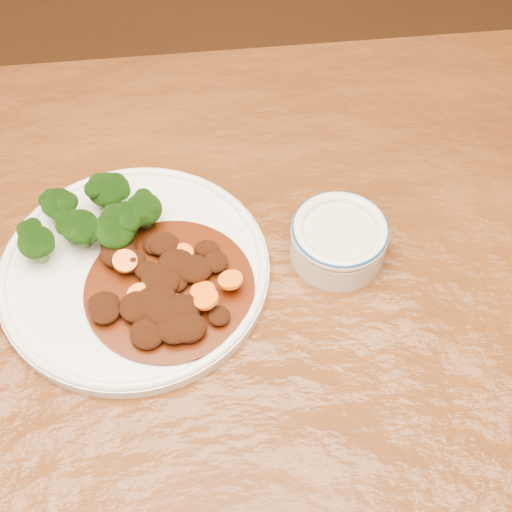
{
  "coord_description": "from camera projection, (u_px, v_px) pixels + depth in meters",
  "views": [
    {
      "loc": [
        0.04,
        -0.36,
        1.39
      ],
      "look_at": [
        0.04,
        0.08,
        0.77
      ],
      "focal_mm": 50.0,
      "sensor_mm": 36.0,
      "label": 1
    }
  ],
  "objects": [
    {
      "name": "dining_table",
      "position": [
        219.0,
        370.0,
        0.79
      ],
      "size": [
        1.58,
        1.04,
        0.75
      ],
      "rotation": [
        0.0,
        0.0,
        0.1
      ],
      "color": "#5E2E10",
      "rests_on": "ground"
    },
    {
      "name": "broccoli_florets",
      "position": [
        97.0,
        218.0,
        0.76
      ],
      "size": [
        0.15,
        0.11,
        0.05
      ],
      "color": "#63934C",
      "rests_on": "dinner_plate"
    },
    {
      "name": "dip_bowl",
      "position": [
        339.0,
        239.0,
        0.77
      ],
      "size": [
        0.11,
        0.11,
        0.05
      ],
      "rotation": [
        0.0,
        0.0,
        0.28
      ],
      "color": "silver",
      "rests_on": "dining_table"
    },
    {
      "name": "dinner_plate",
      "position": [
        134.0,
        270.0,
        0.76
      ],
      "size": [
        0.29,
        0.29,
        0.02
      ],
      "rotation": [
        0.0,
        0.0,
        -0.19
      ],
      "color": "white",
      "rests_on": "dining_table"
    },
    {
      "name": "mince_stew",
      "position": [
        162.0,
        289.0,
        0.73
      ],
      "size": [
        0.18,
        0.18,
        0.03
      ],
      "color": "#4C1D08",
      "rests_on": "dinner_plate"
    }
  ]
}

